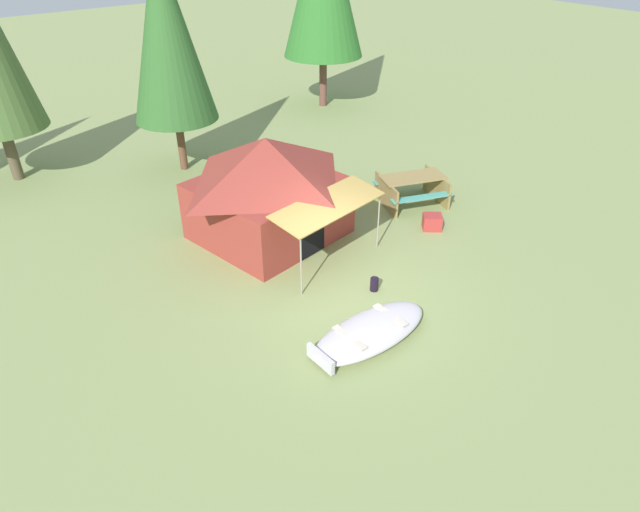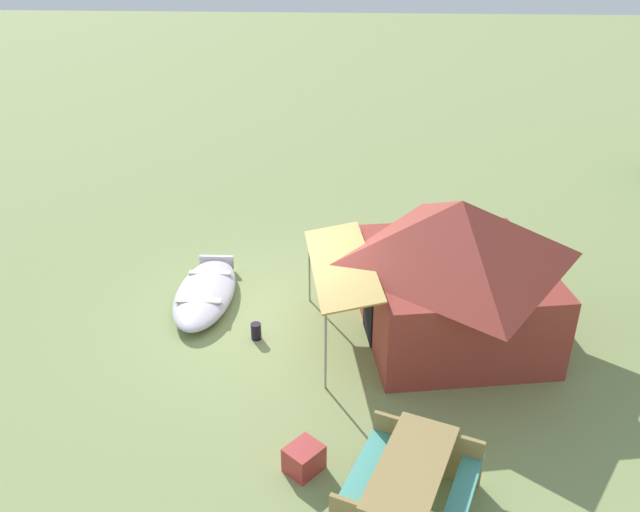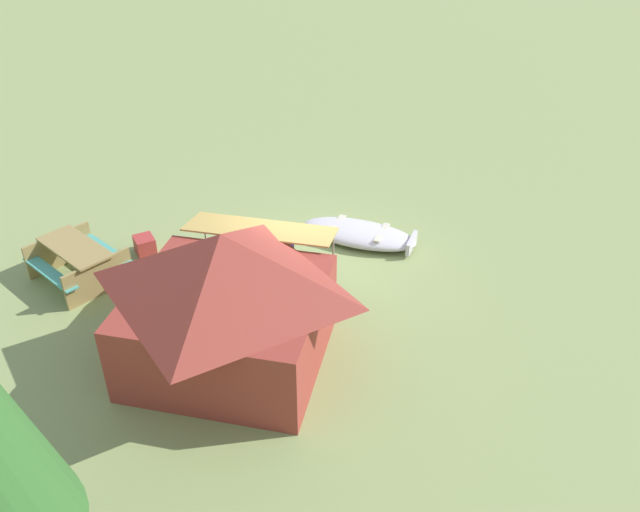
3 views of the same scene
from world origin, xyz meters
name	(u,v)px [view 2 (image 2 of 3)]	position (x,y,z in m)	size (l,w,h in m)	color
ground_plane	(276,319)	(0.00, 0.00, 0.00)	(80.00, 80.00, 0.00)	#88975A
beached_rowboat	(205,292)	(-0.53, -1.40, 0.19)	(2.61, 1.11, 0.37)	silver
canvas_cabin_tent	(455,267)	(0.23, 3.07, 1.29)	(3.79, 4.41, 2.49)	#95352C
picnic_table	(410,483)	(4.20, 2.12, 0.48)	(2.10, 1.96, 0.79)	#987E48
cooler_box	(304,459)	(3.58, 0.79, 0.19)	(0.46, 0.39, 0.38)	#B13331
fuel_can	(256,331)	(0.64, -0.27, 0.15)	(0.18, 0.18, 0.30)	black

